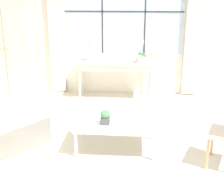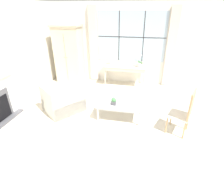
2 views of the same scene
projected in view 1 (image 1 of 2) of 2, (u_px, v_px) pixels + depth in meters
ground_plane at (111, 169)px, 3.85m from camera, size 14.00×14.00×0.00m
wall_back_windowed at (124, 25)px, 6.25m from camera, size 7.20×0.14×2.80m
armoire at (10, 45)px, 6.22m from camera, size 1.02×0.61×2.07m
console_table at (116, 66)px, 6.18m from camera, size 1.47×0.52×0.73m
table_lamp at (90, 38)px, 6.10m from camera, size 0.24×0.24×0.60m
potted_orchid at (140, 53)px, 6.08m from camera, size 0.22×0.18×0.45m
armchair_upholstered at (3, 128)px, 4.40m from camera, size 1.24×1.25×0.77m
coffee_table at (117, 123)px, 4.24m from camera, size 1.13×0.69×0.42m
potted_plant_small at (105, 117)px, 4.09m from camera, size 0.13×0.13×0.20m
pillar_candle at (143, 115)px, 4.29m from camera, size 0.09×0.09×0.11m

